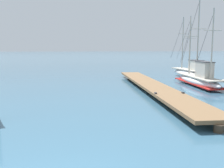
{
  "coord_description": "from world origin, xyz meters",
  "views": [
    {
      "loc": [
        0.76,
        -4.37,
        3.06
      ],
      "look_at": [
        2.56,
        7.5,
        1.4
      ],
      "focal_mm": 42.6,
      "sensor_mm": 36.0,
      "label": 1
    }
  ],
  "objects": [
    {
      "name": "fishing_boat_1",
      "position": [
        10.79,
        15.39,
        0.6
      ],
      "size": [
        1.84,
        7.84,
        7.1
      ],
      "color": "silver",
      "rests_on": "ground"
    },
    {
      "name": "floating_dock",
      "position": [
        6.41,
        13.63,
        0.36
      ],
      "size": [
        2.66,
        19.15,
        0.53
      ],
      "color": "brown",
      "rests_on": "ground"
    },
    {
      "name": "fishing_boat_4",
      "position": [
        12.48,
        20.49,
        0.61
      ],
      "size": [
        1.86,
        7.99,
        6.2
      ],
      "color": "silver",
      "rests_on": "ground"
    }
  ]
}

